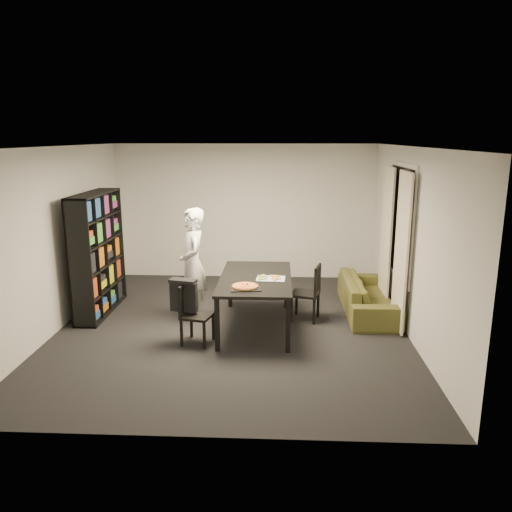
{
  "coord_description": "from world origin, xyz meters",
  "views": [
    {
      "loc": [
        0.67,
        -6.85,
        2.74
      ],
      "look_at": [
        0.34,
        0.14,
        1.05
      ],
      "focal_mm": 35.0,
      "sensor_mm": 36.0,
      "label": 1
    }
  ],
  "objects_px": {
    "person": "(193,264)",
    "chair_left": "(192,310)",
    "bookshelf": "(98,254)",
    "chair_right": "(311,289)",
    "sofa": "(368,296)",
    "dining_table": "(256,281)",
    "baking_tray": "(245,288)",
    "pepperoni_pizza": "(245,286)"
  },
  "relations": [
    {
      "from": "pepperoni_pizza",
      "to": "chair_left",
      "type": "bearing_deg",
      "value": -175.63
    },
    {
      "from": "chair_left",
      "to": "person",
      "type": "relative_size",
      "value": 0.48
    },
    {
      "from": "chair_left",
      "to": "chair_right",
      "type": "xyz_separation_m",
      "value": [
        1.65,
        0.93,
        0.02
      ]
    },
    {
      "from": "chair_right",
      "to": "sofa",
      "type": "distance_m",
      "value": 1.03
    },
    {
      "from": "bookshelf",
      "to": "baking_tray",
      "type": "relative_size",
      "value": 4.75
    },
    {
      "from": "person",
      "to": "sofa",
      "type": "distance_m",
      "value": 2.8
    },
    {
      "from": "chair_right",
      "to": "baking_tray",
      "type": "bearing_deg",
      "value": -31.91
    },
    {
      "from": "chair_right",
      "to": "bookshelf",
      "type": "bearing_deg",
      "value": -79.49
    },
    {
      "from": "chair_right",
      "to": "person",
      "type": "bearing_deg",
      "value": -75.74
    },
    {
      "from": "person",
      "to": "baking_tray",
      "type": "height_order",
      "value": "person"
    },
    {
      "from": "dining_table",
      "to": "chair_right",
      "type": "relative_size",
      "value": 2.13
    },
    {
      "from": "chair_left",
      "to": "person",
      "type": "height_order",
      "value": "person"
    },
    {
      "from": "person",
      "to": "baking_tray",
      "type": "bearing_deg",
      "value": 25.97
    },
    {
      "from": "chair_right",
      "to": "pepperoni_pizza",
      "type": "bearing_deg",
      "value": -32.46
    },
    {
      "from": "sofa",
      "to": "dining_table",
      "type": "bearing_deg",
      "value": 112.2
    },
    {
      "from": "pepperoni_pizza",
      "to": "dining_table",
      "type": "bearing_deg",
      "value": 78.03
    },
    {
      "from": "chair_left",
      "to": "person",
      "type": "xyz_separation_m",
      "value": [
        -0.13,
        0.93,
        0.39
      ]
    },
    {
      "from": "pepperoni_pizza",
      "to": "sofa",
      "type": "relative_size",
      "value": 0.19
    },
    {
      "from": "bookshelf",
      "to": "sofa",
      "type": "height_order",
      "value": "bookshelf"
    },
    {
      "from": "dining_table",
      "to": "person",
      "type": "height_order",
      "value": "person"
    },
    {
      "from": "bookshelf",
      "to": "person",
      "type": "relative_size",
      "value": 1.11
    },
    {
      "from": "chair_left",
      "to": "chair_right",
      "type": "distance_m",
      "value": 1.9
    },
    {
      "from": "bookshelf",
      "to": "chair_right",
      "type": "relative_size",
      "value": 2.21
    },
    {
      "from": "dining_table",
      "to": "sofa",
      "type": "distance_m",
      "value": 1.94
    },
    {
      "from": "dining_table",
      "to": "pepperoni_pizza",
      "type": "distance_m",
      "value": 0.56
    },
    {
      "from": "bookshelf",
      "to": "chair_right",
      "type": "bearing_deg",
      "value": -3.88
    },
    {
      "from": "dining_table",
      "to": "person",
      "type": "xyz_separation_m",
      "value": [
        -0.97,
        0.33,
        0.16
      ]
    },
    {
      "from": "dining_table",
      "to": "sofa",
      "type": "xyz_separation_m",
      "value": [
        1.75,
        0.71,
        -0.42
      ]
    },
    {
      "from": "person",
      "to": "sofa",
      "type": "bearing_deg",
      "value": 80.11
    },
    {
      "from": "chair_left",
      "to": "chair_right",
      "type": "height_order",
      "value": "chair_right"
    },
    {
      "from": "dining_table",
      "to": "baking_tray",
      "type": "xyz_separation_m",
      "value": [
        -0.11,
        -0.56,
        0.07
      ]
    },
    {
      "from": "chair_left",
      "to": "person",
      "type": "distance_m",
      "value": 1.02
    },
    {
      "from": "chair_left",
      "to": "baking_tray",
      "type": "distance_m",
      "value": 0.78
    },
    {
      "from": "bookshelf",
      "to": "pepperoni_pizza",
      "type": "bearing_deg",
      "value": -24.78
    },
    {
      "from": "baking_tray",
      "to": "chair_right",
      "type": "bearing_deg",
      "value": 43.7
    },
    {
      "from": "chair_right",
      "to": "pepperoni_pizza",
      "type": "xyz_separation_m",
      "value": [
        -0.93,
        -0.87,
        0.3
      ]
    },
    {
      "from": "chair_right",
      "to": "baking_tray",
      "type": "height_order",
      "value": "chair_right"
    },
    {
      "from": "person",
      "to": "chair_left",
      "type": "bearing_deg",
      "value": -9.73
    },
    {
      "from": "baking_tray",
      "to": "pepperoni_pizza",
      "type": "distance_m",
      "value": 0.02
    },
    {
      "from": "dining_table",
      "to": "baking_tray",
      "type": "relative_size",
      "value": 4.58
    },
    {
      "from": "baking_tray",
      "to": "chair_left",
      "type": "bearing_deg",
      "value": -176.68
    },
    {
      "from": "dining_table",
      "to": "chair_right",
      "type": "bearing_deg",
      "value": 22.0
    }
  ]
}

